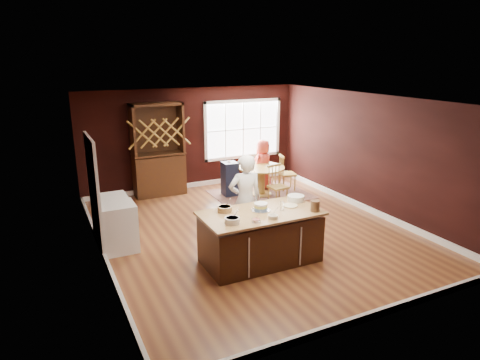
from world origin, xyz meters
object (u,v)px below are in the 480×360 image
at_px(baker, 245,200).
at_px(chair_east, 288,172).
at_px(seated_woman, 263,165).
at_px(dryer, 112,217).
at_px(dining_table, 261,175).
at_px(chair_north, 258,167).
at_px(hutch, 158,150).
at_px(chair_south, 278,185).
at_px(layer_cake, 261,207).
at_px(kitchen_island, 260,238).
at_px(high_chair, 230,178).
at_px(toddler, 229,165).
at_px(washer, 118,227).

relative_size(baker, chair_east, 1.80).
distance_m(seated_woman, dryer, 4.54).
bearing_deg(dining_table, chair_north, 67.37).
xyz_separation_m(chair_east, hutch, (-3.20, 1.12, 0.70)).
distance_m(chair_south, chair_north, 1.74).
bearing_deg(dryer, layer_cake, -43.96).
xyz_separation_m(chair_east, seated_woman, (-0.55, 0.38, 0.19)).
bearing_deg(kitchen_island, dining_table, 61.17).
distance_m(chair_south, high_chair, 1.39).
xyz_separation_m(kitchen_island, layer_cake, (0.04, 0.07, 0.55)).
relative_size(baker, dryer, 2.03).
distance_m(kitchen_island, seated_woman, 4.30).
bearing_deg(layer_cake, baker, 86.23).
xyz_separation_m(baker, chair_north, (2.08, 3.36, -0.39)).
distance_m(baker, layer_cake, 0.71).
height_order(high_chair, toddler, toddler).
distance_m(baker, chair_east, 3.67).
bearing_deg(hutch, washer, -118.58).
bearing_deg(hutch, layer_cake, -82.44).
height_order(baker, chair_north, baker).
bearing_deg(high_chair, seated_woman, 8.64).
xyz_separation_m(baker, high_chair, (0.98, 2.84, -0.43)).
relative_size(chair_east, chair_north, 0.98).
relative_size(dining_table, chair_east, 1.22).
height_order(baker, washer, baker).
relative_size(kitchen_island, chair_east, 2.10).
xyz_separation_m(baker, chair_south, (1.72, 1.66, -0.39)).
height_order(dining_table, seated_woman, seated_woman).
bearing_deg(baker, kitchen_island, 91.40).
relative_size(layer_cake, chair_north, 0.33).
bearing_deg(hutch, toddler, -27.21).
bearing_deg(high_chair, layer_cake, -104.32).
bearing_deg(high_chair, dining_table, -20.93).
bearing_deg(chair_south, chair_north, 73.37).
bearing_deg(hutch, high_chair, -28.15).
xyz_separation_m(chair_south, washer, (-3.96, -0.90, -0.04)).
distance_m(chair_south, washer, 4.06).
bearing_deg(kitchen_island, dryer, 134.51).
bearing_deg(baker, dining_table, -116.57).
distance_m(layer_cake, hutch, 4.45).
height_order(kitchen_island, chair_north, chair_north).
bearing_deg(high_chair, baker, -107.20).
height_order(dining_table, toddler, toddler).
bearing_deg(layer_cake, high_chair, 73.79).
height_order(baker, seated_woman, baker).
relative_size(kitchen_island, seated_woman, 1.53).
bearing_deg(chair_south, hutch, 134.24).
distance_m(high_chair, toddler, 0.35).
relative_size(baker, chair_south, 1.79).
xyz_separation_m(kitchen_island, washer, (-2.15, 1.54, 0.01)).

